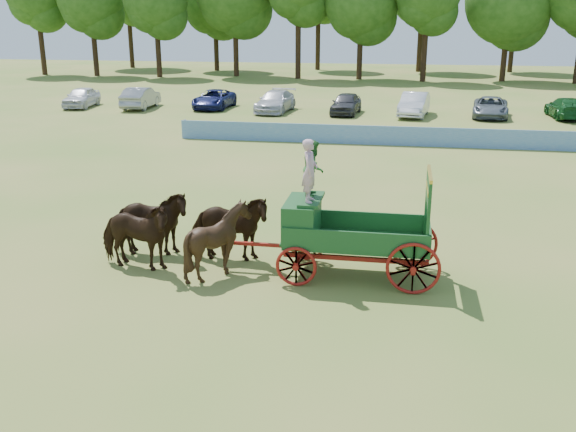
{
  "coord_description": "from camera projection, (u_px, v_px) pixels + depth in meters",
  "views": [
    {
      "loc": [
        -1.54,
        -17.16,
        6.82
      ],
      "look_at": [
        -4.61,
        0.15,
        1.3
      ],
      "focal_mm": 40.0,
      "sensor_mm": 36.0,
      "label": 1
    }
  ],
  "objects": [
    {
      "name": "ground",
      "position": [
        449.0,
        271.0,
        17.9
      ],
      "size": [
        160.0,
        160.0,
        0.0
      ],
      "primitive_type": "plane",
      "color": "olive",
      "rests_on": "ground"
    },
    {
      "name": "horse_lead_left",
      "position": [
        135.0,
        235.0,
        17.73
      ],
      "size": [
        2.47,
        1.36,
        1.98
      ],
      "primitive_type": "imported",
      "rotation": [
        0.0,
        0.0,
        1.44
      ],
      "color": "black",
      "rests_on": "ground"
    },
    {
      "name": "horse_lead_right",
      "position": [
        150.0,
        223.0,
        18.77
      ],
      "size": [
        2.49,
        1.42,
        1.98
      ],
      "primitive_type": "imported",
      "rotation": [
        0.0,
        0.0,
        1.73
      ],
      "color": "black",
      "rests_on": "ground"
    },
    {
      "name": "horse_wheel_left",
      "position": [
        218.0,
        241.0,
        17.33
      ],
      "size": [
        2.1,
        1.94,
        1.99
      ],
      "primitive_type": "imported",
      "rotation": [
        0.0,
        0.0,
        1.78
      ],
      "color": "black",
      "rests_on": "ground"
    },
    {
      "name": "horse_wheel_right",
      "position": [
        229.0,
        228.0,
        18.37
      ],
      "size": [
        2.4,
        1.2,
        1.98
      ],
      "primitive_type": "imported",
      "rotation": [
        0.0,
        0.0,
        1.63
      ],
      "color": "black",
      "rests_on": "ground"
    },
    {
      "name": "farm_dray",
      "position": [
        330.0,
        217.0,
        17.18
      ],
      "size": [
        6.0,
        2.0,
        3.81
      ],
      "color": "#A71014",
      "rests_on": "ground"
    },
    {
      "name": "sponsor_banner",
      "position": [
        411.0,
        136.0,
        34.82
      ],
      "size": [
        26.0,
        0.08,
        1.05
      ],
      "primitive_type": "cube",
      "color": "#2067B1",
      "rests_on": "ground"
    },
    {
      "name": "parked_cars",
      "position": [
        314.0,
        102.0,
        46.72
      ],
      "size": [
        37.81,
        6.47,
        1.64
      ],
      "color": "silver",
      "rests_on": "ground"
    }
  ]
}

